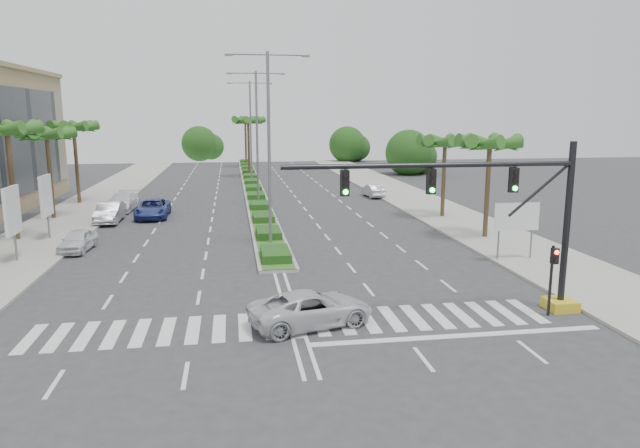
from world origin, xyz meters
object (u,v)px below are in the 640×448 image
object	(u,v)px
car_parked_b	(110,212)
car_parked_c	(153,209)
car_right	(373,191)
car_parked_a	(78,241)
car_crossing	(311,308)
car_parked_d	(123,202)

from	to	relation	value
car_parked_b	car_parked_c	world-z (taller)	car_parked_b
car_parked_c	car_right	bearing A→B (deg)	22.59
car_parked_a	car_crossing	xyz separation A→B (m)	(12.44, -14.61, 0.04)
car_right	car_parked_d	bearing A→B (deg)	6.89
car_parked_d	car_crossing	xyz separation A→B (m)	(12.44, -29.74, -0.08)
car_parked_a	car_parked_c	bearing A→B (deg)	79.72
car_right	car_parked_a	bearing A→B (deg)	35.61
car_crossing	car_parked_c	bearing A→B (deg)	4.04
car_parked_b	car_right	distance (m)	25.75
car_parked_b	car_crossing	bearing A→B (deg)	-63.11
car_parked_c	car_crossing	distance (m)	27.48
car_parked_c	car_parked_a	bearing A→B (deg)	-105.44
car_parked_b	car_parked_a	bearing A→B (deg)	-90.32
car_parked_d	car_right	bearing A→B (deg)	16.65
car_parked_d	car_crossing	world-z (taller)	car_parked_d
car_parked_b	car_parked_d	size ratio (longest dim) A/B	0.90
car_parked_b	car_crossing	world-z (taller)	car_parked_b
car_parked_c	car_parked_d	xyz separation A→B (m)	(-3.04, 3.92, 0.02)
car_crossing	car_right	xyz separation A→B (m)	(11.16, 34.49, -0.04)
car_parked_b	car_crossing	xyz separation A→B (m)	(12.44, -24.20, -0.10)
car_parked_b	car_parked_d	distance (m)	5.55
car_parked_a	car_crossing	bearing A→B (deg)	-44.71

